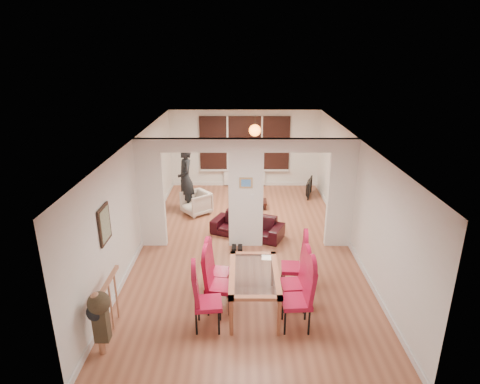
{
  "coord_description": "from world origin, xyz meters",
  "views": [
    {
      "loc": [
        -0.1,
        -8.72,
        4.45
      ],
      "look_at": [
        -0.14,
        0.6,
        1.13
      ],
      "focal_mm": 30.0,
      "sensor_mm": 36.0,
      "label": 1
    }
  ],
  "objects_px": {
    "dining_chair_ra": "(296,297)",
    "dining_chair_rc": "(293,264)",
    "dining_chair_lc": "(219,269)",
    "armchair": "(196,203)",
    "television": "(307,187)",
    "coffee_table": "(250,204)",
    "person": "(186,179)",
    "bowl": "(258,199)",
    "sofa": "(247,226)",
    "dining_chair_la": "(208,299)",
    "dining_chair_lb": "(219,282)",
    "dining_chair_rb": "(294,281)",
    "bottle": "(245,197)",
    "dining_table": "(254,290)"
  },
  "relations": [
    {
      "from": "dining_table",
      "to": "dining_chair_la",
      "type": "bearing_deg",
      "value": -144.95
    },
    {
      "from": "sofa",
      "to": "coffee_table",
      "type": "relative_size",
      "value": 1.86
    },
    {
      "from": "dining_chair_rb",
      "to": "person",
      "type": "height_order",
      "value": "person"
    },
    {
      "from": "armchair",
      "to": "bowl",
      "type": "height_order",
      "value": "armchair"
    },
    {
      "from": "television",
      "to": "person",
      "type": "bearing_deg",
      "value": 124.11
    },
    {
      "from": "dining_chair_rc",
      "to": "television",
      "type": "xyz_separation_m",
      "value": [
        1.1,
        5.4,
        -0.29
      ]
    },
    {
      "from": "television",
      "to": "bowl",
      "type": "bearing_deg",
      "value": 137.96
    },
    {
      "from": "dining_table",
      "to": "sofa",
      "type": "bearing_deg",
      "value": 91.54
    },
    {
      "from": "dining_table",
      "to": "television",
      "type": "height_order",
      "value": "dining_table"
    },
    {
      "from": "dining_chair_la",
      "to": "dining_chair_ra",
      "type": "distance_m",
      "value": 1.47
    },
    {
      "from": "dining_chair_lb",
      "to": "television",
      "type": "bearing_deg",
      "value": 75.77
    },
    {
      "from": "bowl",
      "to": "dining_table",
      "type": "bearing_deg",
      "value": -92.92
    },
    {
      "from": "armchair",
      "to": "television",
      "type": "bearing_deg",
      "value": 75.69
    },
    {
      "from": "dining_chair_lb",
      "to": "dining_chair_rc",
      "type": "bearing_deg",
      "value": 33.36
    },
    {
      "from": "person",
      "to": "sofa",
      "type": "bearing_deg",
      "value": 29.01
    },
    {
      "from": "dining_chair_lc",
      "to": "dining_chair_ra",
      "type": "bearing_deg",
      "value": -27.1
    },
    {
      "from": "dining_chair_ra",
      "to": "dining_chair_rb",
      "type": "relative_size",
      "value": 1.07
    },
    {
      "from": "armchair",
      "to": "coffee_table",
      "type": "distance_m",
      "value": 1.63
    },
    {
      "from": "television",
      "to": "coffee_table",
      "type": "distance_m",
      "value": 2.15
    },
    {
      "from": "television",
      "to": "dining_chair_la",
      "type": "bearing_deg",
      "value": 173.07
    },
    {
      "from": "dining_chair_rc",
      "to": "dining_chair_lb",
      "type": "bearing_deg",
      "value": -150.49
    },
    {
      "from": "dining_chair_ra",
      "to": "bottle",
      "type": "bearing_deg",
      "value": 95.03
    },
    {
      "from": "coffee_table",
      "to": "dining_table",
      "type": "bearing_deg",
      "value": -90.4
    },
    {
      "from": "sofa",
      "to": "dining_chair_lc",
      "type": "bearing_deg",
      "value": -79.72
    },
    {
      "from": "dining_chair_lc",
      "to": "armchair",
      "type": "bearing_deg",
      "value": 112.54
    },
    {
      "from": "dining_table",
      "to": "dining_chair_rc",
      "type": "height_order",
      "value": "dining_chair_rc"
    },
    {
      "from": "dining_table",
      "to": "bowl",
      "type": "height_order",
      "value": "dining_table"
    },
    {
      "from": "dining_chair_lc",
      "to": "person",
      "type": "bearing_deg",
      "value": 115.72
    },
    {
      "from": "dining_chair_ra",
      "to": "dining_chair_rc",
      "type": "bearing_deg",
      "value": 82.42
    },
    {
      "from": "dining_chair_ra",
      "to": "bowl",
      "type": "bearing_deg",
      "value": 91.13
    },
    {
      "from": "dining_chair_lc",
      "to": "coffee_table",
      "type": "distance_m",
      "value": 4.49
    },
    {
      "from": "dining_chair_rc",
      "to": "coffee_table",
      "type": "height_order",
      "value": "dining_chair_rc"
    },
    {
      "from": "dining_chair_lb",
      "to": "person",
      "type": "relative_size",
      "value": 0.59
    },
    {
      "from": "dining_chair_la",
      "to": "person",
      "type": "bearing_deg",
      "value": 94.5
    },
    {
      "from": "dining_chair_rb",
      "to": "television",
      "type": "height_order",
      "value": "dining_chair_rb"
    },
    {
      "from": "dining_chair_la",
      "to": "armchair",
      "type": "height_order",
      "value": "dining_chair_la"
    },
    {
      "from": "dining_chair_ra",
      "to": "dining_table",
      "type": "bearing_deg",
      "value": 138.99
    },
    {
      "from": "dining_chair_rb",
      "to": "bowl",
      "type": "bearing_deg",
      "value": 90.07
    },
    {
      "from": "dining_table",
      "to": "bowl",
      "type": "xyz_separation_m",
      "value": [
        0.25,
        4.97,
        -0.12
      ]
    },
    {
      "from": "dining_chair_lb",
      "to": "dining_chair_la",
      "type": "bearing_deg",
      "value": -98.79
    },
    {
      "from": "dining_chair_rb",
      "to": "dining_chair_lb",
      "type": "bearing_deg",
      "value": 177.65
    },
    {
      "from": "dining_chair_rb",
      "to": "armchair",
      "type": "relative_size",
      "value": 1.54
    },
    {
      "from": "coffee_table",
      "to": "bowl",
      "type": "height_order",
      "value": "bowl"
    },
    {
      "from": "dining_chair_lc",
      "to": "dining_chair_ra",
      "type": "relative_size",
      "value": 0.87
    },
    {
      "from": "dining_table",
      "to": "dining_chair_lc",
      "type": "xyz_separation_m",
      "value": [
        -0.66,
        0.5,
        0.15
      ]
    },
    {
      "from": "dining_chair_lc",
      "to": "dining_chair_la",
      "type": "bearing_deg",
      "value": -86.24
    },
    {
      "from": "television",
      "to": "bottle",
      "type": "height_order",
      "value": "television"
    },
    {
      "from": "person",
      "to": "bowl",
      "type": "xyz_separation_m",
      "value": [
        2.08,
        0.23,
        -0.7
      ]
    },
    {
      "from": "dining_chair_lc",
      "to": "dining_chair_rb",
      "type": "relative_size",
      "value": 0.93
    },
    {
      "from": "dining_chair_la",
      "to": "coffee_table",
      "type": "xyz_separation_m",
      "value": [
        0.81,
        5.46,
        -0.45
      ]
    }
  ]
}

